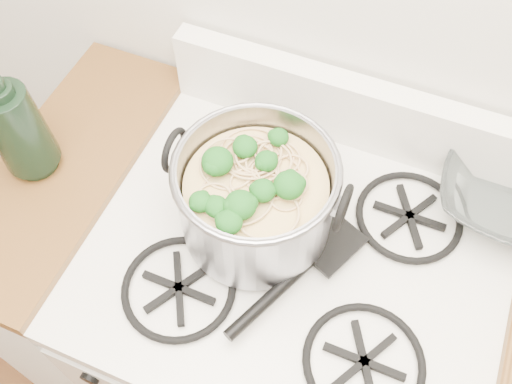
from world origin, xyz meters
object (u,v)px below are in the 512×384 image
stock_pot (256,198)px  glass_bowl (507,198)px  bottle (12,118)px  spatula (331,241)px  gas_range (286,337)px

stock_pot → glass_bowl: stock_pot is taller
glass_bowl → bottle: (-0.88, -0.26, 0.12)m
glass_bowl → bottle: bottle is taller
stock_pot → spatula: stock_pot is taller
bottle → spatula: bearing=-7.0°
gas_range → glass_bowl: (0.33, 0.25, 0.50)m
gas_range → bottle: bearing=-178.2°
bottle → stock_pot: bearing=-7.0°
gas_range → stock_pot: (-0.09, 0.02, 0.58)m
stock_pot → spatula: size_ratio=1.01×
gas_range → bottle: bottle is taller
gas_range → bottle: (-0.55, -0.02, 0.62)m
gas_range → spatula: spatula is taller
gas_range → glass_bowl: size_ratio=8.68×
spatula → stock_pot: bearing=-151.6°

